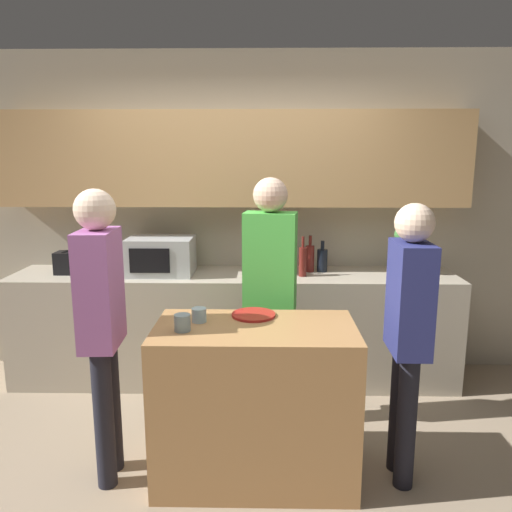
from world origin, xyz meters
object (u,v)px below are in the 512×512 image
object	(u,v)px
microwave	(161,256)
plate_on_island	(254,315)
bottle_0	(277,261)
cup_1	(199,315)
cup_0	(182,323)
person_center	(101,313)
potted_plant	(402,251)
bottle_3	(310,258)
person_right	(270,282)
bottle_2	(303,261)
bottle_4	(322,260)
person_left	(408,322)
bottle_1	(288,258)
toaster	(72,263)

from	to	relation	value
microwave	plate_on_island	bearing A→B (deg)	-54.80
bottle_0	plate_on_island	size ratio (longest dim) A/B	1.20
bottle_0	cup_1	bearing A→B (deg)	-111.64
cup_0	person_center	distance (m)	0.46
potted_plant	plate_on_island	bearing A→B (deg)	-136.48
potted_plant	bottle_3	world-z (taller)	potted_plant
person_center	microwave	bearing A→B (deg)	174.56
cup_1	person_right	distance (m)	0.65
bottle_2	bottle_4	bearing A→B (deg)	43.46
cup_0	cup_1	size ratio (longest dim) A/B	1.08
plate_on_island	cup_0	bearing A→B (deg)	-145.27
plate_on_island	cup_0	world-z (taller)	cup_0
bottle_3	cup_0	world-z (taller)	bottle_3
microwave	cup_1	distance (m)	1.30
microwave	bottle_3	bearing A→B (deg)	5.00
bottle_0	bottle_2	bearing A→B (deg)	-7.92
person_left	microwave	bearing A→B (deg)	52.59
bottle_1	person_center	size ratio (longest dim) A/B	0.19
person_center	bottle_0	bearing A→B (deg)	139.65
cup_0	person_center	bearing A→B (deg)	175.02
toaster	plate_on_island	size ratio (longest dim) A/B	1.00
potted_plant	microwave	bearing A→B (deg)	-179.95
bottle_2	person_left	world-z (taller)	person_left
bottle_4	person_right	size ratio (longest dim) A/B	0.15
bottle_0	person_right	bearing A→B (deg)	-94.95
plate_on_island	bottle_3	bearing A→B (deg)	70.06
bottle_0	person_right	size ratio (longest dim) A/B	0.18
bottle_1	person_left	xyz separation A→B (m)	(0.61, -1.36, -0.08)
toaster	bottle_2	distance (m)	1.87
bottle_4	person_left	xyz separation A→B (m)	(0.32, -1.40, -0.05)
bottle_0	person_center	distance (m)	1.63
potted_plant	person_center	size ratio (longest dim) A/B	0.23
potted_plant	bottle_4	bearing A→B (deg)	170.09
bottle_4	cup_0	distance (m)	1.74
bottle_4	plate_on_island	bearing A→B (deg)	-114.06
bottle_1	person_left	size ratio (longest dim) A/B	0.20
toaster	person_right	world-z (taller)	person_right
bottle_0	cup_0	distance (m)	1.44
bottle_1	person_right	xyz separation A→B (m)	(-0.15, -0.78, 0.00)
person_right	toaster	bearing A→B (deg)	-15.33
toaster	person_left	xyz separation A→B (m)	(2.36, -1.30, -0.05)
microwave	person_center	size ratio (longest dim) A/B	0.31
plate_on_island	cup_1	distance (m)	0.33
person_right	bottle_4	bearing A→B (deg)	-109.40
bottle_4	person_center	bearing A→B (deg)	-133.78
bottle_4	cup_1	bearing A→B (deg)	-122.79
bottle_2	bottle_3	bearing A→B (deg)	66.13
potted_plant	bottle_4	size ratio (longest dim) A/B	1.53
bottle_2	person_center	distance (m)	1.75
bottle_2	cup_1	bearing A→B (deg)	-120.35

